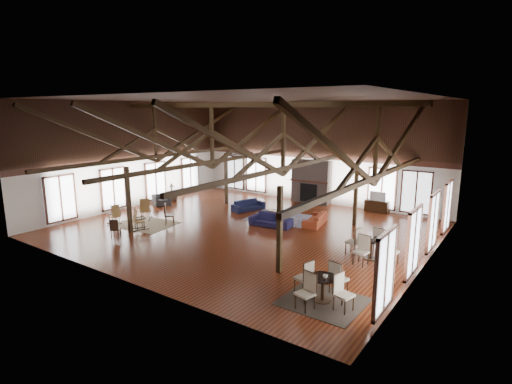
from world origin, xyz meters
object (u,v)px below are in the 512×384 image
Objects in this scene: tv_console at (377,206)px; armchair at (161,200)px; sofa_navy_left at (248,205)px; cafe_table_far at (371,245)px; cafe_table_near at (323,284)px; coffee_table at (280,212)px; sofa_navy_front at (271,220)px; sofa_orange at (315,219)px.

armchair is at bearing -152.46° from tv_console.
tv_console is (6.06, 3.75, 0.04)m from sofa_navy_left.
cafe_table_near is at bearing -90.36° from cafe_table_far.
sofa_navy_left is at bearing 160.90° from coffee_table.
cafe_table_far is at bearing -71.94° from armchair.
tv_console is (10.97, 5.72, 0.01)m from armchair.
sofa_navy_front is 1.38m from coffee_table.
armchair reaches higher than sofa_navy_left.
sofa_navy_left is 1.61× the size of coffee_table.
armchair is at bearing -174.89° from coffee_table.
armchair reaches higher than sofa_navy_front.
coffee_table is (-0.32, 1.34, 0.08)m from sofa_navy_front.
coffee_table is at bearing 129.46° from cafe_table_near.
cafe_table_near is at bearing -88.77° from armchair.
cafe_table_far is (5.47, -1.52, 0.24)m from sofa_navy_front.
cafe_table_near is 11.53m from tv_console.
sofa_orange reaches higher than sofa_navy_left.
tv_console is at bearing 148.38° from sofa_orange.
cafe_table_near reaches higher than coffee_table.
tv_console is at bearing 100.59° from cafe_table_near.
sofa_orange is 9.42m from armchair.
sofa_orange is 0.93× the size of cafe_table_far.
cafe_table_far is at bearing -94.99° from sofa_navy_left.
cafe_table_far is (3.81, -2.96, 0.25)m from sofa_orange.
cafe_table_near is (3.79, -7.11, 0.24)m from sofa_orange.
sofa_navy_front is 1.08× the size of sofa_navy_left.
sofa_orange is 4.54m from tv_console.
cafe_table_near is at bearing -79.41° from tv_console.
tv_console reaches higher than sofa_navy_front.
cafe_table_far is (0.03, 4.15, 0.01)m from cafe_table_near.
sofa_orange is at bearing -56.42° from armchair.
armchair is 13.20m from cafe_table_far.
coffee_table is 0.57× the size of cafe_table_near.
sofa_navy_front is 3.34m from sofa_navy_left.
sofa_navy_front is 5.69m from cafe_table_far.
tv_console reaches higher than coffee_table.
sofa_navy_front is at bearing -65.15° from armchair.
cafe_table_near reaches higher than armchair.
sofa_orange is at bearing -78.42° from sofa_navy_left.
cafe_table_far reaches higher than sofa_navy_left.
coffee_table is at bearing -96.97° from sofa_orange.
coffee_table is 0.56× the size of cafe_table_far.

